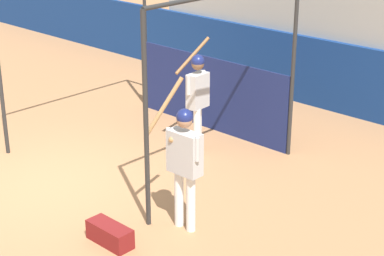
% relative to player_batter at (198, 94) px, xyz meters
% --- Properties ---
extents(ground_plane, '(60.00, 60.00, 0.00)m').
position_rel_player_batter_xyz_m(ground_plane, '(-0.89, -2.62, -1.11)').
color(ground_plane, '#A8754C').
extents(outfield_wall, '(24.00, 0.12, 1.49)m').
position_rel_player_batter_xyz_m(outfield_wall, '(-0.89, 3.62, -0.36)').
color(outfield_wall, navy).
rests_on(outfield_wall, ground).
extents(bleacher_section, '(7.05, 3.20, 3.17)m').
position_rel_player_batter_xyz_m(bleacher_section, '(-0.89, 5.28, 0.47)').
color(bleacher_section, '#9E9E99').
rests_on(bleacher_section, ground).
extents(batting_cage, '(3.79, 3.50, 3.12)m').
position_rel_player_batter_xyz_m(batting_cage, '(-0.63, 0.49, 0.19)').
color(batting_cage, '#282828').
rests_on(batting_cage, ground).
extents(player_batter, '(0.54, 0.86, 1.99)m').
position_rel_player_batter_xyz_m(player_batter, '(0.00, 0.00, 0.00)').
color(player_batter, white).
rests_on(player_batter, ground).
extents(player_waiting, '(0.83, 0.56, 2.13)m').
position_rel_player_batter_xyz_m(player_waiting, '(1.67, -2.07, -0.02)').
color(player_waiting, white).
rests_on(player_waiting, ground).
extents(equipment_bag, '(0.70, 0.28, 0.28)m').
position_rel_player_batter_xyz_m(equipment_bag, '(1.24, -3.07, -0.97)').
color(equipment_bag, maroon).
rests_on(equipment_bag, ground).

